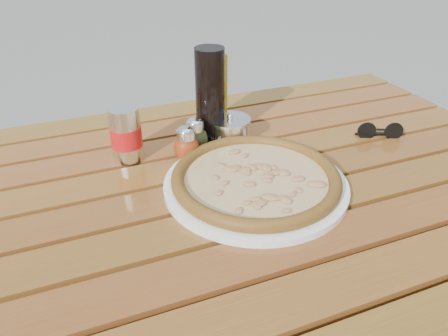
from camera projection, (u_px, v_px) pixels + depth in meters
name	position (u px, v px, depth m)	size (l,w,h in m)	color
table	(228.00, 216.00, 0.90)	(1.40, 0.90, 0.75)	#361D0C
plate	(256.00, 184.00, 0.86)	(0.36, 0.36, 0.01)	white
pizza	(256.00, 178.00, 0.85)	(0.44, 0.44, 0.03)	beige
pepper_shaker	(186.00, 145.00, 0.93)	(0.07, 0.07, 0.08)	#A03512
oregano_shaker	(196.00, 136.00, 0.97)	(0.06, 0.06, 0.08)	#3B421A
dark_bottle	(210.00, 97.00, 0.98)	(0.07, 0.07, 0.22)	black
soda_can	(126.00, 134.00, 0.93)	(0.08, 0.08, 0.12)	silver
olive_oil_cruet	(212.00, 92.00, 1.04)	(0.06, 0.06, 0.21)	#BC8F14
parmesan_tin	(230.00, 130.00, 1.01)	(0.12, 0.12, 0.07)	silver
sunglasses	(380.00, 132.00, 1.04)	(0.11, 0.06, 0.04)	black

